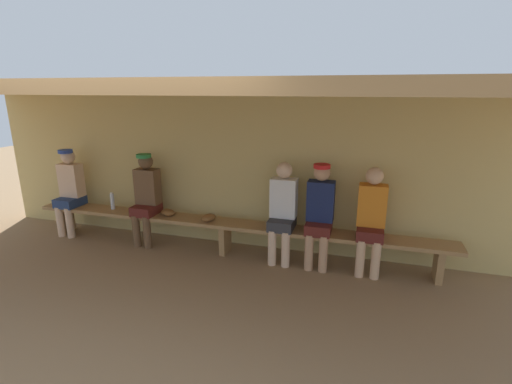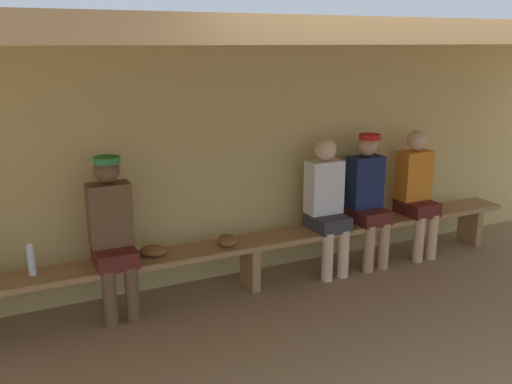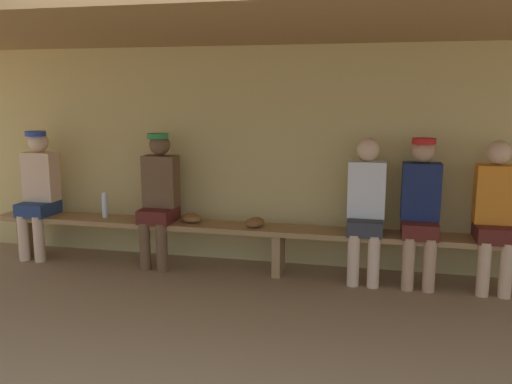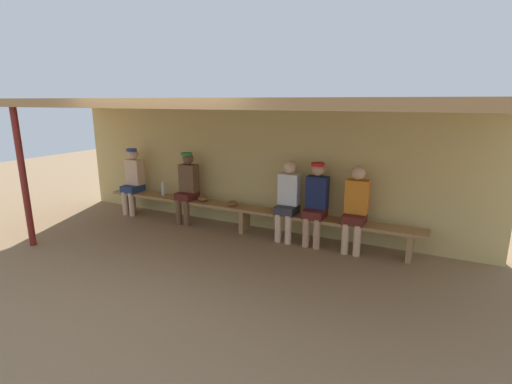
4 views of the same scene
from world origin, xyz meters
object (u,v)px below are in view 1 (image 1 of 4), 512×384
player_near_post (320,211)px  water_bottle_blue (112,201)px  baseball_glove_tan (168,212)px  player_leftmost (146,195)px  player_middle (70,188)px  bench (225,227)px  player_with_sunglasses (283,209)px  baseball_glove_worn (209,217)px  player_rightmost (371,217)px

player_near_post → water_bottle_blue: (-3.15, 0.03, -0.16)m
baseball_glove_tan → player_leftmost: bearing=-152.6°
player_middle → baseball_glove_tan: bearing=0.3°
bench → player_with_sunglasses: player_with_sunglasses is taller
bench → baseball_glove_worn: (-0.23, -0.02, 0.12)m
player_near_post → player_with_sunglasses: bearing=-179.9°
player_leftmost → water_bottle_blue: (-0.62, 0.03, -0.16)m
player_middle → baseball_glove_tan: (1.70, 0.01, -0.24)m
water_bottle_blue → baseball_glove_worn: water_bottle_blue is taller
player_rightmost → player_with_sunglasses: bearing=180.0°
water_bottle_blue → baseball_glove_tan: 0.96m
player_with_sunglasses → player_rightmost: 1.11m
player_rightmost → baseball_glove_tan: (-2.82, 0.01, -0.22)m
baseball_glove_tan → player_with_sunglasses: bearing=25.3°
baseball_glove_tan → bench: bearing=24.7°
player_near_post → water_bottle_blue: bearing=179.4°
player_with_sunglasses → player_middle: player_middle is taller
bench → player_with_sunglasses: size_ratio=4.49×
player_near_post → player_middle: bearing=180.0°
player_near_post → baseball_glove_tan: (-2.19, 0.01, -0.24)m
player_leftmost → bench: bearing=-0.2°
bench → player_near_post: 1.35m
player_with_sunglasses → baseball_glove_worn: (-1.05, -0.02, -0.22)m
player_near_post → baseball_glove_tan: size_ratio=5.60×
player_middle → water_bottle_blue: player_middle is taller
player_with_sunglasses → player_leftmost: bearing=180.0°
bench → baseball_glove_worn: baseball_glove_worn is taller
bench → player_near_post: size_ratio=4.46×
player_rightmost → player_leftmost: bearing=180.0°
water_bottle_blue → baseball_glove_worn: bearing=-2.0°
player_rightmost → player_leftmost: (-3.16, 0.00, 0.02)m
player_middle → baseball_glove_tan: size_ratio=5.60×
player_leftmost → water_bottle_blue: player_leftmost is taller
player_with_sunglasses → baseball_glove_worn: player_with_sunglasses is taller
bench → player_rightmost: size_ratio=4.49×
player_with_sunglasses → player_middle: (-3.41, 0.00, 0.02)m
player_with_sunglasses → player_rightmost: bearing=0.0°
water_bottle_blue → player_rightmost: bearing=-0.5°
player_leftmost → water_bottle_blue: 0.64m
player_with_sunglasses → player_near_post: bearing=0.1°
player_leftmost → water_bottle_blue: bearing=177.0°
baseball_glove_tan → water_bottle_blue: bearing=-155.7°
player_near_post → baseball_glove_worn: (-1.53, -0.02, -0.24)m
player_with_sunglasses → bench: bearing=-179.8°
player_leftmost → baseball_glove_tan: player_leftmost is taller
bench → player_leftmost: size_ratio=4.46×
player_middle → player_leftmost: size_ratio=1.00×
baseball_glove_worn → player_rightmost: bearing=-76.6°
baseball_glove_tan → player_near_post: bearing=25.4°
player_near_post → player_leftmost: (-2.53, 0.00, 0.00)m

